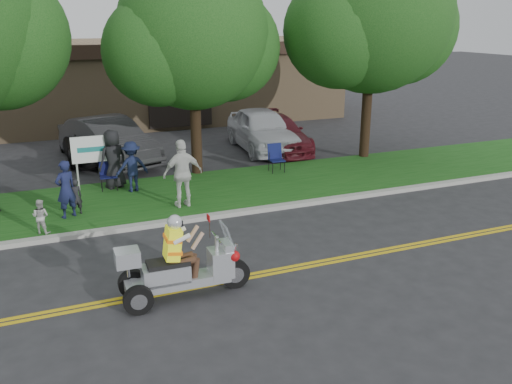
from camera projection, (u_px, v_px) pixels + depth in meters
name	position (u px, v px, depth m)	size (l,w,h in m)	color
ground	(270.00, 261.00, 11.89)	(120.00, 120.00, 0.00)	#28282B
centerline_near	(281.00, 272.00, 11.38)	(60.00, 0.10, 0.01)	gold
centerline_far	(277.00, 269.00, 11.52)	(60.00, 0.10, 0.01)	gold
curb	(224.00, 215.00, 14.55)	(60.00, 0.25, 0.12)	#A8A89E
grass_verge	(200.00, 192.00, 16.44)	(60.00, 4.00, 0.10)	#174B14
commercial_building	(160.00, 79.00, 28.69)	(18.00, 8.20, 4.00)	#9E7F5B
tree_mid	(194.00, 40.00, 17.09)	(5.88, 4.80, 7.05)	#332114
tree_right	(373.00, 20.00, 19.10)	(6.86, 5.60, 8.07)	#332114
business_sign	(93.00, 152.00, 16.25)	(1.25, 0.06, 1.75)	silver
trike_scooter	(179.00, 269.00, 10.20)	(2.57, 0.86, 1.68)	black
lawn_chair_a	(108.00, 171.00, 16.48)	(0.55, 0.57, 0.97)	black
lawn_chair_b	(276.00, 156.00, 18.38)	(0.53, 0.54, 0.94)	black
spectator_adult_left	(66.00, 189.00, 14.02)	(0.56, 0.37, 1.53)	#191E45
spectator_adult_right	(183.00, 174.00, 14.78)	(1.11, 0.46, 1.89)	silver
spectator_chair_a	(132.00, 167.00, 16.16)	(0.98, 0.57, 1.52)	#161D3D
spectator_chair_b	(113.00, 159.00, 16.46)	(0.88, 0.57, 1.81)	black
child_left	(76.00, 197.00, 14.31)	(0.35, 0.23, 0.97)	black
child_right	(40.00, 216.00, 13.06)	(0.42, 0.32, 0.86)	#BBBCB5
parked_car_left	(109.00, 141.00, 19.69)	(1.75, 5.03, 1.66)	#2C2C2E
parked_car_mid	(92.00, 143.00, 20.35)	(2.05, 4.44, 1.23)	black
parked_car_right	(276.00, 133.00, 21.72)	(1.91, 4.70, 1.36)	#53131C
parked_car_far_right	(262.00, 129.00, 21.72)	(1.98, 4.92, 1.68)	silver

